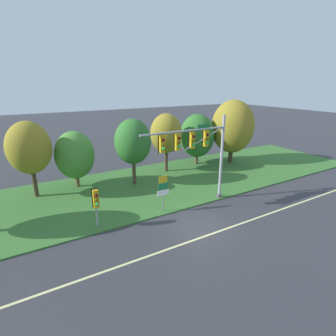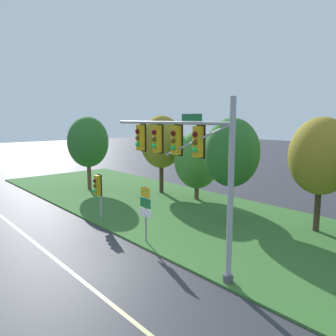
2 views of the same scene
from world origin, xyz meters
TOP-DOWN VIEW (x-y plane):
  - ground_plane at (0.00, 0.00)m, footprint 160.00×160.00m
  - lane_stripe at (0.00, -1.20)m, footprint 36.00×0.16m
  - grass_verge at (0.00, 8.25)m, footprint 48.00×11.50m
  - traffic_signal_mast at (1.74, 2.84)m, footprint 7.33×0.49m
  - pedestrian_signal_near_kerb at (-6.06, 3.10)m, footprint 0.46×0.55m
  - route_sign_post at (-1.15, 2.99)m, footprint 0.96×0.08m
  - tree_left_of_mast at (-9.17, 10.76)m, footprint 3.45×3.45m
  - tree_behind_signpost at (-5.64, 11.32)m, footprint 3.46×3.46m
  - tree_mid_verge at (-0.81, 9.27)m, footprint 3.34×3.34m
  - tree_tall_centre at (3.71, 11.07)m, footprint 3.34×3.34m
  - tree_right_far at (8.15, 11.62)m, footprint 3.98×3.98m
  - tree_furthest_back at (12.08, 10.06)m, footprint 4.92×4.92m

SIDE VIEW (x-z plane):
  - ground_plane at x=0.00m, z-range 0.00..0.00m
  - lane_stripe at x=0.00m, z-range 0.00..0.01m
  - grass_verge at x=0.00m, z-range 0.00..0.10m
  - route_sign_post at x=-1.15m, z-range 0.47..3.32m
  - pedestrian_signal_near_kerb at x=-6.06m, z-range 0.68..3.47m
  - tree_behind_signpost at x=-5.64m, z-range 0.52..5.70m
  - tree_right_far at x=8.15m, z-range 0.53..6.38m
  - tree_mid_verge at x=-0.81m, z-range 1.09..7.29m
  - tree_tall_centre at x=3.71m, z-range 1.11..7.34m
  - tree_left_of_mast at x=-9.17m, z-range 1.12..7.52m
  - tree_furthest_back at x=12.08m, z-range 0.71..8.12m
  - traffic_signal_mast at x=1.74m, z-range 1.29..8.20m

